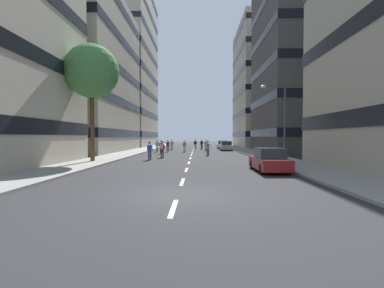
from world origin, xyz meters
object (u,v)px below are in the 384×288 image
at_px(streetlamp_right, 280,114).
at_px(skater_2, 161,146).
at_px(skater_3, 202,144).
at_px(skater_6, 162,148).
at_px(skater_8, 206,144).
at_px(street_tree_near, 92,72).
at_px(skater_0, 172,144).
at_px(skater_1, 150,150).
at_px(skater_5, 195,144).
at_px(parked_car_far, 222,145).
at_px(parked_car_mid, 269,161).
at_px(skater_9, 208,147).
at_px(parked_car_near, 226,146).
at_px(skater_4, 185,145).
at_px(skater_10, 168,145).
at_px(skater_7, 157,145).

height_order(streetlamp_right, skater_2, streetlamp_right).
height_order(streetlamp_right, skater_3, streetlamp_right).
distance_m(skater_6, skater_8, 15.99).
xyz_separation_m(street_tree_near, skater_6, (5.35, 5.45, -6.82)).
xyz_separation_m(skater_0, skater_1, (-0.25, -19.69, -0.03)).
relative_size(skater_2, skater_5, 1.00).
relative_size(skater_0, skater_1, 1.00).
bearing_deg(parked_car_far, parked_car_mid, -90.00).
xyz_separation_m(skater_5, skater_9, (1.65, -17.09, 0.03)).
bearing_deg(skater_1, skater_6, 72.83).
bearing_deg(skater_3, skater_5, 132.83).
relative_size(parked_car_far, skater_2, 2.47).
xyz_separation_m(skater_0, skater_8, (5.67, -1.78, 0.00)).
bearing_deg(parked_car_far, parked_car_near, -90.00).
xyz_separation_m(skater_2, skater_4, (2.81, 4.60, 0.00)).
bearing_deg(skater_9, street_tree_near, -138.28).
xyz_separation_m(street_tree_near, skater_1, (4.50, 2.70, -6.85)).
xyz_separation_m(parked_car_near, skater_0, (-8.99, 1.19, 0.32)).
xyz_separation_m(skater_2, skater_6, (0.97, -6.42, 0.00)).
distance_m(parked_car_mid, skater_9, 15.40).
height_order(skater_1, skater_4, same).
distance_m(street_tree_near, skater_1, 8.63).
relative_size(skater_0, skater_2, 1.00).
bearing_deg(skater_8, skater_0, 162.58).
bearing_deg(skater_10, street_tree_near, -106.14).
relative_size(skater_1, skater_4, 1.00).
relative_size(skater_6, skater_10, 1.00).
xyz_separation_m(parked_car_near, skater_10, (-8.99, -4.78, 0.32)).
relative_size(parked_car_near, parked_car_far, 1.00).
relative_size(parked_car_near, parked_car_mid, 1.00).
xyz_separation_m(parked_car_far, street_tree_near, (-13.74, -27.73, 7.14)).
xyz_separation_m(skater_3, skater_6, (-4.46, -19.63, 0.03)).
bearing_deg(parked_car_near, skater_1, -116.53).
relative_size(parked_car_far, skater_10, 2.47).
height_order(skater_4, skater_6, same).
bearing_deg(skater_3, skater_1, -103.36).
relative_size(skater_8, skater_10, 1.00).
xyz_separation_m(parked_car_near, streetlamp_right, (2.26, -21.75, 3.44)).
distance_m(parked_car_near, skater_10, 10.18).
relative_size(parked_car_mid, skater_5, 2.47).
bearing_deg(parked_car_mid, skater_1, 137.37).
xyz_separation_m(streetlamp_right, skater_5, (-7.31, 26.86, -3.15)).
bearing_deg(skater_7, parked_car_near, 25.11).
distance_m(parked_car_near, streetlamp_right, 22.14).
height_order(skater_4, skater_10, same).
relative_size(parked_car_far, skater_0, 2.47).
distance_m(skater_1, skater_2, 9.17).
xyz_separation_m(parked_car_near, skater_4, (-6.54, -4.74, 0.32)).
xyz_separation_m(parked_car_near, skater_9, (-3.40, -11.98, 0.32)).
bearing_deg(parked_car_mid, parked_car_far, 90.00).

